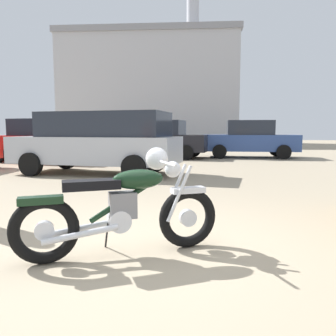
% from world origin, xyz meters
% --- Properties ---
extents(ground_plane, '(80.00, 80.00, 0.00)m').
position_xyz_m(ground_plane, '(0.00, 0.00, 0.00)').
color(ground_plane, gray).
extents(vintage_motorcycle, '(1.90, 1.12, 1.07)m').
position_xyz_m(vintage_motorcycle, '(-0.09, -0.15, 0.49)').
color(vintage_motorcycle, black).
rests_on(vintage_motorcycle, ground_plane).
extents(silver_sedan_mid, '(4.44, 2.47, 1.67)m').
position_xyz_m(silver_sedan_mid, '(-5.96, 9.06, 0.84)').
color(silver_sedan_mid, black).
rests_on(silver_sedan_mid, ground_plane).
extents(red_hatchback_near, '(4.22, 1.96, 1.67)m').
position_xyz_m(red_hatchback_near, '(2.28, 12.37, 0.84)').
color(red_hatchback_near, black).
rests_on(red_hatchback_near, ground_plane).
extents(pale_sedan_back, '(4.88, 2.40, 1.74)m').
position_xyz_m(pale_sedan_back, '(-2.49, 5.82, 0.94)').
color(pale_sedan_back, black).
rests_on(pale_sedan_back, ground_plane).
extents(white_estate_far, '(4.38, 2.32, 1.67)m').
position_xyz_m(white_estate_far, '(-1.68, 11.65, 0.84)').
color(white_estate_far, black).
rests_on(white_estate_far, ground_plane).
extents(industrial_building, '(15.89, 10.01, 20.43)m').
position_xyz_m(industrial_building, '(-5.19, 28.11, 4.90)').
color(industrial_building, '#B2B2B7').
rests_on(industrial_building, ground_plane).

